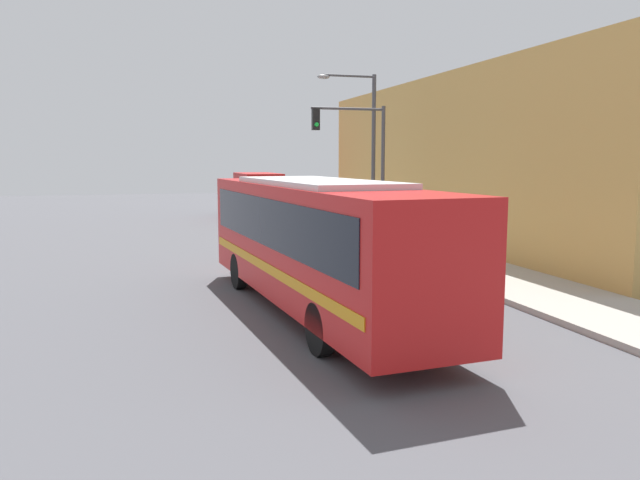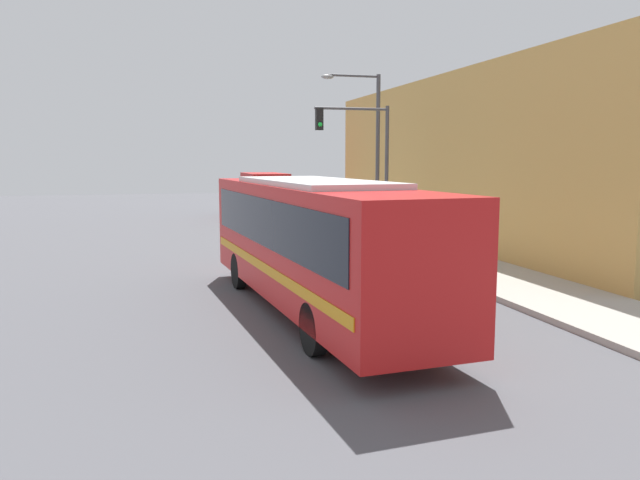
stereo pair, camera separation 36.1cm
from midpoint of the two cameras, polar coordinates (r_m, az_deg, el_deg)
name	(u,v)px [view 1 (the left image)]	position (r m, az deg, el deg)	size (l,w,h in m)	color
ground_plane	(375,337)	(13.96, 4.32, -8.81)	(120.00, 120.00, 0.00)	#515156
sidewalk	(347,228)	(34.53, 2.19, 1.06)	(3.34, 70.00, 0.17)	#A8A399
building_facade	(483,161)	(30.64, 14.35, 6.99)	(6.00, 25.67, 7.59)	tan
city_bus	(315,236)	(15.63, -1.08, 0.33)	(3.42, 11.98, 3.39)	red
delivery_truck	(256,193)	(42.09, -6.15, 4.28)	(2.40, 7.61, 2.98)	#B21919
fire_hydrant	(472,267)	(20.16, 13.20, -2.45)	(0.24, 0.32, 0.70)	gold
traffic_light_pole	(360,152)	(26.69, 3.29, 8.08)	(3.28, 0.35, 5.97)	#47474C
parking_meter	(409,234)	(24.27, 7.74, 0.55)	(0.14, 0.14, 1.26)	#47474C
street_lamp	(366,143)	(28.27, 3.87, 8.80)	(2.73, 0.28, 7.45)	#47474C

